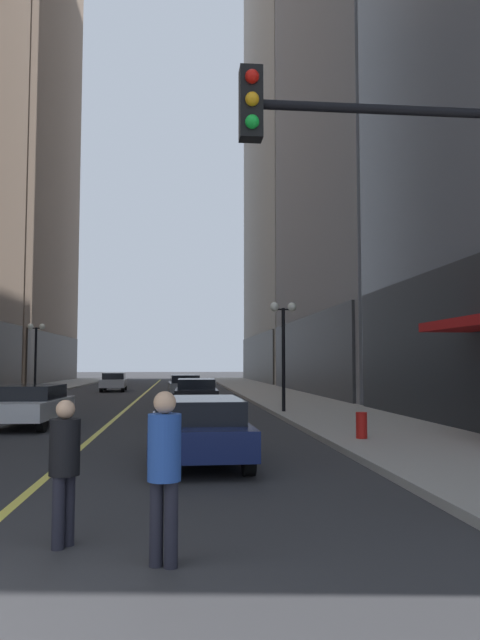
{
  "coord_description": "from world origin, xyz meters",
  "views": [
    {
      "loc": [
        2.36,
        -4.6,
        2.03
      ],
      "look_at": [
        5.35,
        25.81,
        4.2
      ],
      "focal_mm": 34.11,
      "sensor_mm": 36.0,
      "label": 1
    }
  ],
  "objects_px": {
    "traffic_light_near_right": "(423,225)",
    "fire_hydrant_right": "(362,428)",
    "car_silver": "(114,381)",
    "pedestrian_in_black_coat": "(64,461)",
    "car_grey": "(185,385)",
    "street_lamp_right_mid": "(283,332)",
    "car_navy": "(198,427)",
    "street_lamp_left_far": "(36,343)",
    "car_white": "(32,404)",
    "pedestrian_in_blue_hoodie": "(164,463)",
    "car_black": "(196,392)"
  },
  "relations": [
    {
      "from": "traffic_light_near_right",
      "to": "fire_hydrant_right",
      "type": "xyz_separation_m",
      "value": [
        1.55,
        7.82,
        -3.34
      ]
    },
    {
      "from": "car_silver",
      "to": "pedestrian_in_black_coat",
      "type": "relative_size",
      "value": 2.81
    },
    {
      "from": "car_grey",
      "to": "street_lamp_right_mid",
      "type": "xyz_separation_m",
      "value": [
        3.77,
        -13.05,
        2.54
      ]
    },
    {
      "from": "car_navy",
      "to": "car_silver",
      "type": "height_order",
      "value": "same"
    },
    {
      "from": "car_grey",
      "to": "traffic_light_near_right",
      "type": "bearing_deg",
      "value": -84.73
    },
    {
      "from": "street_lamp_left_far",
      "to": "street_lamp_right_mid",
      "type": "height_order",
      "value": "same"
    },
    {
      "from": "car_white",
      "to": "fire_hydrant_right",
      "type": "height_order",
      "value": "car_white"
    },
    {
      "from": "street_lamp_left_far",
      "to": "car_silver",
      "type": "bearing_deg",
      "value": 59.51
    },
    {
      "from": "car_grey",
      "to": "traffic_light_near_right",
      "type": "xyz_separation_m",
      "value": [
        2.72,
        -29.49,
        3.02
      ]
    },
    {
      "from": "pedestrian_in_black_coat",
      "to": "street_lamp_right_mid",
      "type": "distance_m",
      "value": 17.57
    },
    {
      "from": "car_grey",
      "to": "fire_hydrant_right",
      "type": "height_order",
      "value": "car_grey"
    },
    {
      "from": "pedestrian_in_blue_hoodie",
      "to": "traffic_light_near_right",
      "type": "bearing_deg",
      "value": 16.07
    },
    {
      "from": "car_black",
      "to": "pedestrian_in_black_coat",
      "type": "height_order",
      "value": "pedestrian_in_black_coat"
    },
    {
      "from": "car_grey",
      "to": "pedestrian_in_black_coat",
      "type": "distance_m",
      "value": 29.68
    },
    {
      "from": "car_silver",
      "to": "street_lamp_right_mid",
      "type": "bearing_deg",
      "value": -67.43
    },
    {
      "from": "street_lamp_right_mid",
      "to": "fire_hydrant_right",
      "type": "relative_size",
      "value": 5.54
    },
    {
      "from": "car_black",
      "to": "car_white",
      "type": "bearing_deg",
      "value": -125.71
    },
    {
      "from": "fire_hydrant_right",
      "to": "pedestrian_in_black_coat",
      "type": "bearing_deg",
      "value": -126.15
    },
    {
      "from": "pedestrian_in_black_coat",
      "to": "fire_hydrant_right",
      "type": "relative_size",
      "value": 2.03
    },
    {
      "from": "car_black",
      "to": "pedestrian_in_black_coat",
      "type": "xyz_separation_m",
      "value": [
        -2.01,
        -20.68,
        0.22
      ]
    },
    {
      "from": "car_navy",
      "to": "fire_hydrant_right",
      "type": "xyz_separation_m",
      "value": [
        4.17,
        2.37,
        -0.32
      ]
    },
    {
      "from": "pedestrian_in_black_coat",
      "to": "pedestrian_in_blue_hoodie",
      "type": "relative_size",
      "value": 0.93
    },
    {
      "from": "pedestrian_in_black_coat",
      "to": "car_grey",
      "type": "bearing_deg",
      "value": 87.01
    },
    {
      "from": "fire_hydrant_right",
      "to": "traffic_light_near_right",
      "type": "bearing_deg",
      "value": -101.21
    },
    {
      "from": "traffic_light_near_right",
      "to": "pedestrian_in_blue_hoodie",
      "type": "bearing_deg",
      "value": -163.93
    },
    {
      "from": "car_black",
      "to": "car_silver",
      "type": "height_order",
      "value": "same"
    },
    {
      "from": "car_black",
      "to": "car_grey",
      "type": "xyz_separation_m",
      "value": [
        -0.47,
        8.96,
        -0.0
      ]
    },
    {
      "from": "car_black",
      "to": "pedestrian_in_blue_hoodie",
      "type": "bearing_deg",
      "value": -92.37
    },
    {
      "from": "pedestrian_in_blue_hoodie",
      "to": "pedestrian_in_black_coat",
      "type": "bearing_deg",
      "value": 145.87
    },
    {
      "from": "pedestrian_in_black_coat",
      "to": "pedestrian_in_blue_hoodie",
      "type": "distance_m",
      "value": 1.36
    },
    {
      "from": "car_silver",
      "to": "street_lamp_right_mid",
      "type": "height_order",
      "value": "street_lamp_right_mid"
    },
    {
      "from": "car_silver",
      "to": "street_lamp_right_mid",
      "type": "xyz_separation_m",
      "value": [
        8.81,
        -21.19,
        2.54
      ]
    },
    {
      "from": "car_white",
      "to": "street_lamp_right_mid",
      "type": "height_order",
      "value": "street_lamp_right_mid"
    },
    {
      "from": "pedestrian_in_black_coat",
      "to": "pedestrian_in_blue_hoodie",
      "type": "xyz_separation_m",
      "value": [
        1.13,
        -0.76,
        0.08
      ]
    },
    {
      "from": "pedestrian_in_blue_hoodie",
      "to": "car_silver",
      "type": "bearing_deg",
      "value": 96.83
    },
    {
      "from": "car_black",
      "to": "street_lamp_right_mid",
      "type": "distance_m",
      "value": 5.84
    },
    {
      "from": "car_black",
      "to": "street_lamp_left_far",
      "type": "xyz_separation_m",
      "value": [
        -9.5,
        10.31,
        2.54
      ]
    },
    {
      "from": "car_black",
      "to": "car_silver",
      "type": "distance_m",
      "value": 17.96
    },
    {
      "from": "car_white",
      "to": "pedestrian_in_blue_hoodie",
      "type": "distance_m",
      "value": 14.59
    },
    {
      "from": "car_silver",
      "to": "pedestrian_in_blue_hoodie",
      "type": "xyz_separation_m",
      "value": [
        4.61,
        -38.54,
        0.3
      ]
    },
    {
      "from": "pedestrian_in_blue_hoodie",
      "to": "fire_hydrant_right",
      "type": "xyz_separation_m",
      "value": [
        4.69,
        8.73,
        -0.62
      ]
    },
    {
      "from": "car_white",
      "to": "street_lamp_right_mid",
      "type": "xyz_separation_m",
      "value": [
        8.76,
        3.49,
        2.54
      ]
    },
    {
      "from": "street_lamp_left_far",
      "to": "traffic_light_near_right",
      "type": "bearing_deg",
      "value": -69.15
    },
    {
      "from": "car_white",
      "to": "pedestrian_in_black_coat",
      "type": "distance_m",
      "value": 13.54
    },
    {
      "from": "street_lamp_right_mid",
      "to": "fire_hydrant_right",
      "type": "xyz_separation_m",
      "value": [
        0.5,
        -8.62,
        -2.86
      ]
    },
    {
      "from": "car_grey",
      "to": "fire_hydrant_right",
      "type": "relative_size",
      "value": 5.63
    },
    {
      "from": "car_silver",
      "to": "pedestrian_in_black_coat",
      "type": "xyz_separation_m",
      "value": [
        3.49,
        -37.77,
        0.22
      ]
    },
    {
      "from": "car_black",
      "to": "traffic_light_near_right",
      "type": "xyz_separation_m",
      "value": [
        2.25,
        -20.54,
        3.02
      ]
    },
    {
      "from": "car_silver",
      "to": "street_lamp_right_mid",
      "type": "relative_size",
      "value": 1.03
    },
    {
      "from": "car_silver",
      "to": "traffic_light_near_right",
      "type": "distance_m",
      "value": 38.54
    }
  ]
}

